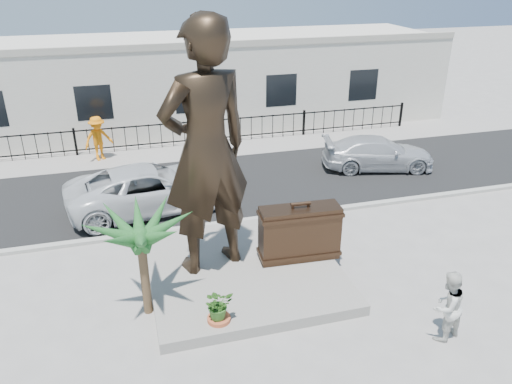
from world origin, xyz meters
TOP-DOWN VIEW (x-y plane):
  - ground at (0.00, 0.00)m, footprint 100.00×100.00m
  - street at (0.00, 8.00)m, footprint 40.00×7.00m
  - curb at (0.00, 4.50)m, footprint 40.00×0.25m
  - far_sidewalk at (0.00, 12.00)m, footprint 40.00×2.50m
  - plinth at (-0.50, 1.50)m, footprint 5.20×5.20m
  - fence at (0.00, 12.80)m, footprint 22.00×0.10m
  - building at (0.00, 17.00)m, footprint 28.00×7.00m
  - statue at (-1.37, 1.88)m, footprint 2.84×2.28m
  - suitcase at (1.15, 1.53)m, footprint 2.29×0.84m
  - tourist at (3.38, -2.25)m, footprint 1.02×0.89m
  - car_white at (-2.67, 6.42)m, footprint 6.07×3.45m
  - car_silver at (6.97, 7.75)m, footprint 4.97×2.93m
  - worker at (-4.45, 11.92)m, footprint 1.47×1.21m
  - palm_tree at (-3.23, 0.55)m, footprint 1.80×1.80m
  - planter at (-1.64, -0.63)m, footprint 0.56×0.56m
  - shrub at (-1.64, -0.63)m, footprint 0.79×0.72m

SIDE VIEW (x-z plane):
  - ground at x=0.00m, z-range 0.00..0.00m
  - palm_tree at x=-3.23m, z-range -1.60..1.60m
  - street at x=0.00m, z-range 0.00..0.01m
  - far_sidewalk at x=0.00m, z-range 0.00..0.02m
  - curb at x=0.00m, z-range 0.00..0.12m
  - plinth at x=-0.50m, z-range 0.00..0.30m
  - planter at x=-1.64m, z-range 0.00..0.40m
  - fence at x=0.00m, z-range 0.00..1.20m
  - car_silver at x=6.97m, z-range 0.01..1.36m
  - shrub at x=-1.64m, z-range 0.40..1.16m
  - car_white at x=-2.67m, z-range 0.01..1.61m
  - tourist at x=3.38m, z-range 0.00..1.78m
  - worker at x=-4.45m, z-range 0.02..2.00m
  - suitcase at x=1.15m, z-range 0.30..1.89m
  - building at x=0.00m, z-range 0.00..4.40m
  - statue at x=-1.37m, z-range 0.30..7.07m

